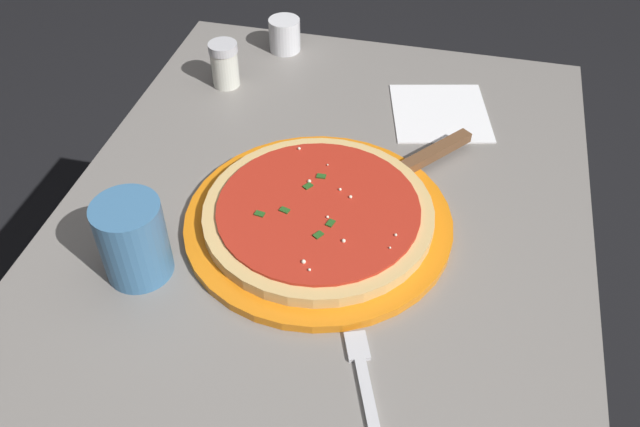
{
  "coord_description": "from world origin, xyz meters",
  "views": [
    {
      "loc": [
        -0.57,
        -0.14,
        1.37
      ],
      "look_at": [
        0.02,
        -0.0,
        0.79
      ],
      "focal_mm": 37.4,
      "sensor_mm": 36.0,
      "label": 1
    }
  ],
  "objects": [
    {
      "name": "pizza",
      "position": [
        0.02,
        -0.0,
        0.79
      ],
      "size": [
        0.29,
        0.29,
        0.02
      ],
      "color": "#DBB26B",
      "rests_on": "serving_plate"
    },
    {
      "name": "serving_plate",
      "position": [
        0.02,
        -0.0,
        0.78
      ],
      "size": [
        0.34,
        0.34,
        0.01
      ],
      "primitive_type": "cylinder",
      "color": "orange",
      "rests_on": "restaurant_table"
    },
    {
      "name": "napkin_folded_right",
      "position": [
        0.3,
        -0.13,
        0.77
      ],
      "size": [
        0.18,
        0.18,
        0.0
      ],
      "primitive_type": "cube",
      "rotation": [
        0.0,
        0.0,
        0.24
      ],
      "color": "white",
      "rests_on": "restaurant_table"
    },
    {
      "name": "cup_tall_drink",
      "position": [
        -0.11,
        0.19,
        0.82
      ],
      "size": [
        0.08,
        0.08,
        0.1
      ],
      "primitive_type": "cylinder",
      "color": "teal",
      "rests_on": "restaurant_table"
    },
    {
      "name": "restaurant_table",
      "position": [
        0.0,
        0.0,
        0.61
      ],
      "size": [
        0.98,
        0.69,
        0.77
      ],
      "color": "black",
      "rests_on": "ground_plane"
    },
    {
      "name": "fork",
      "position": [
        -0.21,
        -0.11,
        0.77
      ],
      "size": [
        0.18,
        0.08,
        0.0
      ],
      "color": "silver",
      "rests_on": "restaurant_table"
    },
    {
      "name": "parmesan_shaker",
      "position": [
        0.3,
        0.22,
        0.81
      ],
      "size": [
        0.05,
        0.05,
        0.07
      ],
      "color": "silver",
      "rests_on": "restaurant_table"
    },
    {
      "name": "cup_small_sauce",
      "position": [
        0.43,
        0.16,
        0.8
      ],
      "size": [
        0.05,
        0.05,
        0.06
      ],
      "primitive_type": "cylinder",
      "color": "silver",
      "rests_on": "restaurant_table"
    },
    {
      "name": "pizza_server",
      "position": [
        0.15,
        -0.1,
        0.79
      ],
      "size": [
        0.2,
        0.17,
        0.01
      ],
      "color": "silver",
      "rests_on": "serving_plate"
    }
  ]
}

